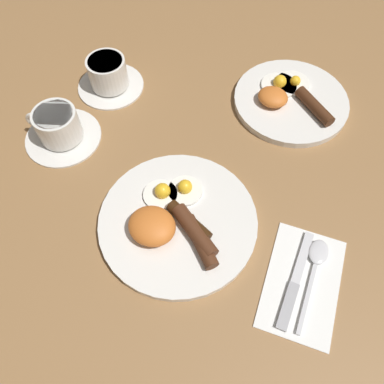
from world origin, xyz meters
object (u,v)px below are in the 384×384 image
(breakfast_plate_near, at_px, (176,221))
(teacup_far, at_px, (109,76))
(knife, at_px, (294,284))
(spoon, at_px, (316,261))
(teacup_near, at_px, (59,128))
(breakfast_plate_far, at_px, (290,99))

(breakfast_plate_near, relative_size, teacup_far, 1.92)
(teacup_far, bearing_deg, knife, -27.15)
(spoon, bearing_deg, teacup_near, 82.46)
(breakfast_plate_far, relative_size, teacup_far, 1.68)
(teacup_near, bearing_deg, knife, -10.12)
(teacup_far, relative_size, spoon, 0.88)
(breakfast_plate_far, bearing_deg, spoon, -65.21)
(knife, relative_size, spoon, 1.05)
(breakfast_plate_near, distance_m, teacup_near, 0.31)
(teacup_near, bearing_deg, breakfast_plate_far, 36.80)
(teacup_near, xyz_separation_m, spoon, (0.55, -0.04, -0.02))
(teacup_far, xyz_separation_m, knife, (0.51, -0.26, -0.02))
(teacup_far, bearing_deg, teacup_near, -93.81)
(teacup_near, xyz_separation_m, teacup_far, (0.01, 0.17, 0.00))
(teacup_far, bearing_deg, breakfast_plate_far, 17.98)
(teacup_near, relative_size, teacup_far, 1.05)
(breakfast_plate_near, bearing_deg, teacup_near, 165.52)
(teacup_near, height_order, teacup_far, same)
(breakfast_plate_far, relative_size, teacup_near, 1.60)
(teacup_far, xyz_separation_m, spoon, (0.53, -0.21, -0.02))
(breakfast_plate_far, relative_size, spoon, 1.47)
(breakfast_plate_far, xyz_separation_m, teacup_near, (-0.39, -0.29, 0.02))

